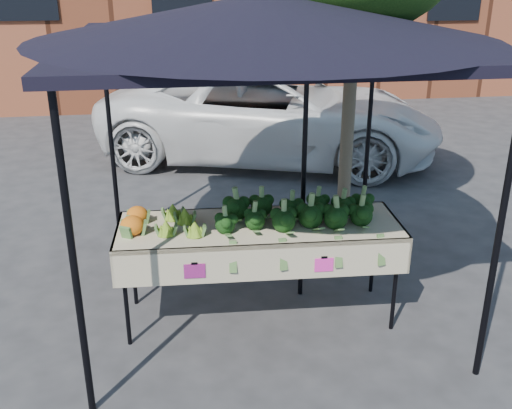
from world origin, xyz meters
The scene contains 7 objects.
ground centered at (0.00, 0.00, 0.00)m, with size 90.00×90.00×0.00m, color #2D2D30.
table centered at (-0.13, -0.08, 0.45)m, with size 2.43×0.90×0.90m.
canopy centered at (-0.03, 0.32, 1.37)m, with size 3.16×3.16×2.74m, color black, non-canonical shape.
broccoli_heap centered at (0.20, -0.06, 1.02)m, with size 1.46×0.56×0.25m, color black.
romanesco_cluster centered at (-0.79, -0.05, 1.00)m, with size 0.42×0.56×0.19m, color #83A430.
cauliflower_pair centered at (-1.16, -0.02, 0.99)m, with size 0.22×0.42×0.17m, color orange.
street_tree centered at (1.01, 1.28, 2.01)m, with size 2.04×2.04×4.03m, color #1E4C14, non-canonical shape.
Camera 1 is at (-0.81, -4.64, 2.96)m, focal length 41.86 mm.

